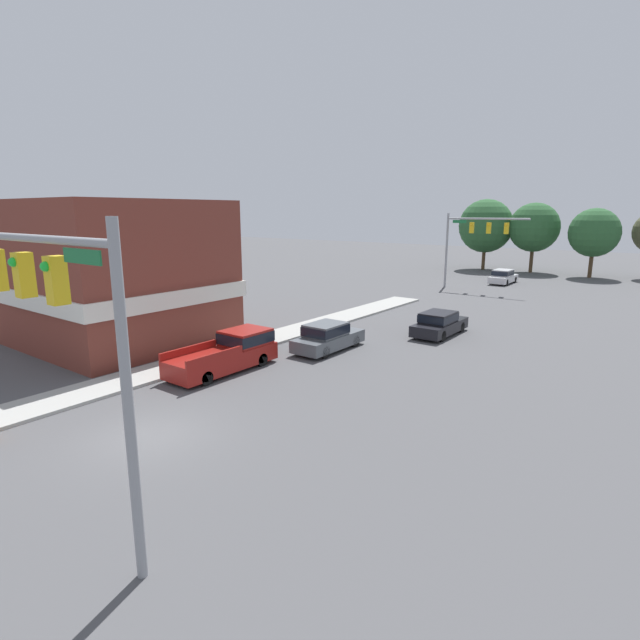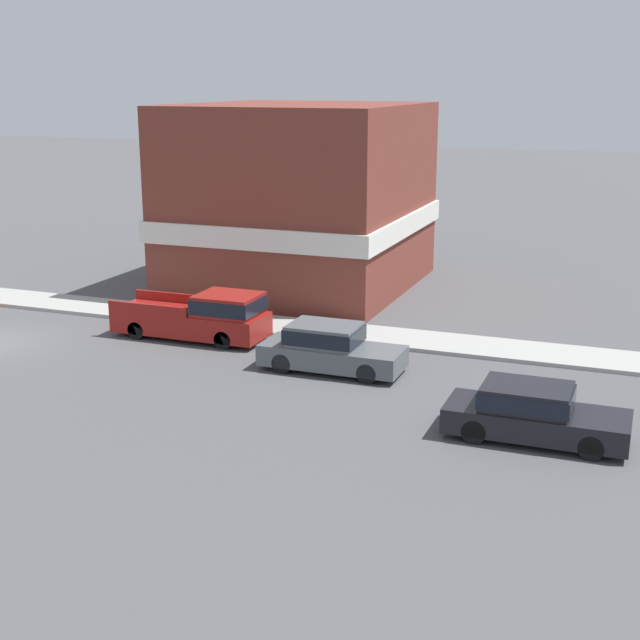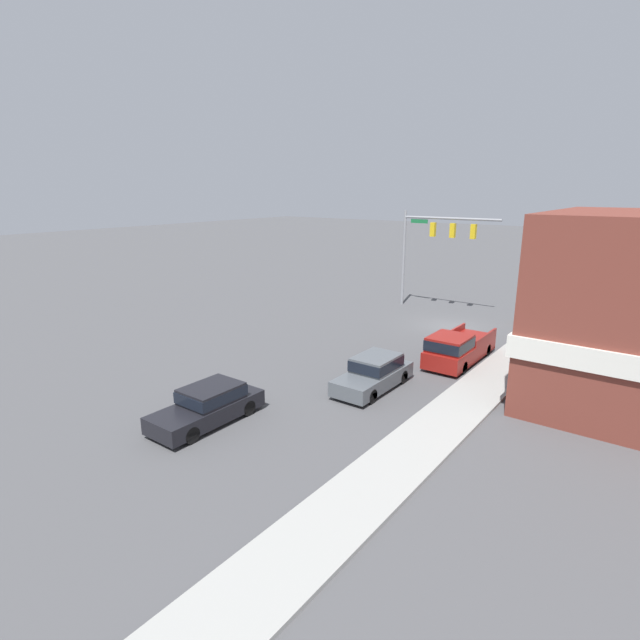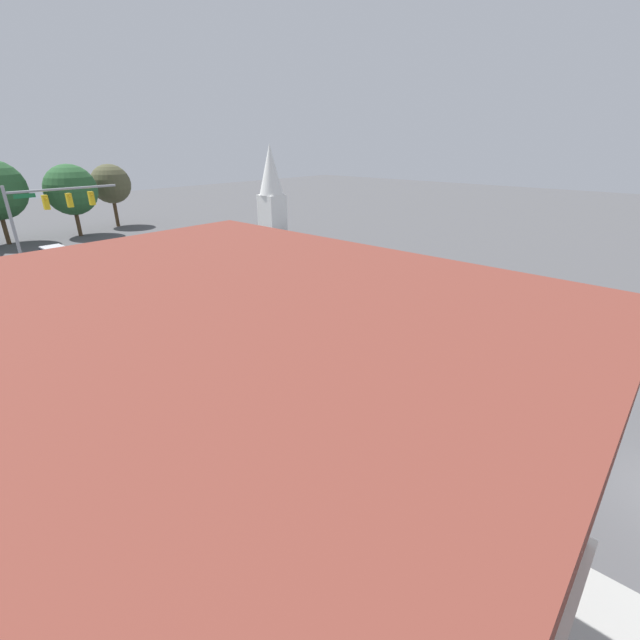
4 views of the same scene
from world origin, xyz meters
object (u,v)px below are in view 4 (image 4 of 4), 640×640
(car_lead, at_px, (338,368))
(pickup_truck_parked, at_px, (433,438))
(car_distant, at_px, (55,255))
(car_oncoming, at_px, (284,310))

(car_lead, relative_size, pickup_truck_parked, 0.82)
(pickup_truck_parked, bearing_deg, car_lead, 72.34)
(car_lead, relative_size, car_distant, 1.00)
(car_lead, xyz_separation_m, car_oncoming, (3.49, 7.03, -0.03))
(car_distant, bearing_deg, car_lead, -89.04)
(car_distant, height_order, car_oncoming, car_distant)
(car_distant, bearing_deg, car_oncoming, -81.02)
(car_lead, distance_m, car_oncoming, 7.85)
(car_distant, relative_size, pickup_truck_parked, 0.82)
(car_lead, bearing_deg, pickup_truck_parked, -107.66)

